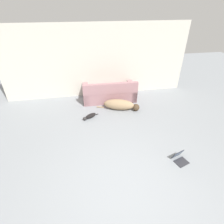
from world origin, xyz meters
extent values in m
plane|color=gray|center=(0.00, 0.00, 0.00)|extent=(20.00, 20.00, 0.00)
cube|color=beige|center=(0.00, 4.57, 1.35)|extent=(7.02, 0.06, 2.69)
cube|color=#A3757A|center=(0.36, 4.04, 0.22)|extent=(2.02, 0.96, 0.43)
cube|color=#A3757A|center=(0.35, 3.65, 0.63)|extent=(1.99, 0.20, 0.39)
cube|color=#A3757A|center=(1.25, 4.01, 0.29)|extent=(0.23, 0.90, 0.57)
cube|color=#A3757A|center=(-0.54, 4.06, 0.29)|extent=(0.23, 0.90, 0.57)
ellipsoid|color=#A38460|center=(0.56, 3.23, 0.19)|extent=(1.14, 0.71, 0.38)
sphere|color=#493726|center=(1.13, 3.03, 0.12)|extent=(0.31, 0.31, 0.25)
cylinder|color=#A38460|center=(-0.07, 3.45, 0.02)|extent=(0.27, 0.13, 0.05)
ellipsoid|color=black|center=(-0.47, 2.87, 0.07)|extent=(0.43, 0.34, 0.13)
sphere|color=#2D2B2B|center=(-0.67, 2.75, 0.06)|extent=(0.16, 0.16, 0.12)
cylinder|color=black|center=(-0.25, 3.00, 0.01)|extent=(0.10, 0.07, 0.02)
cube|color=#2D2D33|center=(1.52, 0.56, 0.01)|extent=(0.36, 0.32, 0.02)
cube|color=#2D2D33|center=(1.47, 0.71, 0.13)|extent=(0.32, 0.19, 0.23)
cube|color=#23334C|center=(1.47, 0.70, 0.13)|extent=(0.29, 0.16, 0.20)
camera|label=1|loc=(-0.64, -1.97, 3.26)|focal=28.00mm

